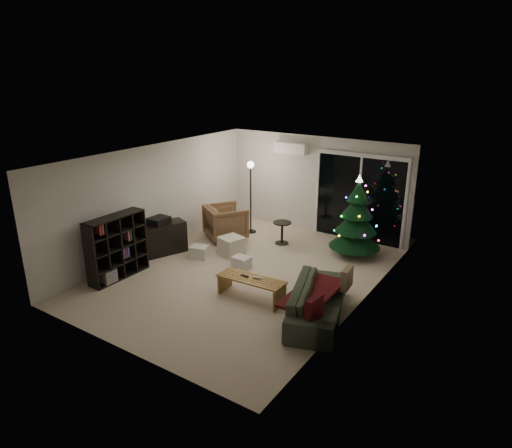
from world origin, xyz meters
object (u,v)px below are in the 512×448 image
at_px(coffee_table, 251,288).
at_px(sofa, 318,301).
at_px(bookshelf, 112,245).
at_px(media_cabinet, 160,239).
at_px(christmas_tree, 357,216).
at_px(armchair, 226,222).

bearing_deg(coffee_table, sofa, -0.21).
distance_m(bookshelf, media_cabinet, 1.40).
relative_size(media_cabinet, christmas_tree, 0.62).
bearing_deg(media_cabinet, christmas_tree, 54.68).
height_order(bookshelf, media_cabinet, bookshelf).
xyz_separation_m(media_cabinet, sofa, (4.30, -0.56, -0.07)).
xyz_separation_m(bookshelf, coffee_table, (2.96, 0.74, -0.46)).
distance_m(coffee_table, christmas_tree, 3.23).
distance_m(armchair, christmas_tree, 3.26).
relative_size(media_cabinet, coffee_table, 0.91).
bearing_deg(armchair, coffee_table, 168.17).
bearing_deg(armchair, bookshelf, 110.30).
height_order(coffee_table, christmas_tree, christmas_tree).
relative_size(bookshelf, armchair, 1.40).
height_order(sofa, christmas_tree, christmas_tree).
xyz_separation_m(media_cabinet, christmas_tree, (3.78, 2.41, 0.58)).
bearing_deg(media_cabinet, sofa, 14.73).
relative_size(armchair, sofa, 0.46).
relative_size(coffee_table, christmas_tree, 0.68).
xyz_separation_m(bookshelf, armchair, (0.66, 3.00, -0.23)).
height_order(armchair, christmas_tree, christmas_tree).
xyz_separation_m(media_cabinet, coffee_table, (2.96, -0.62, -0.16)).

